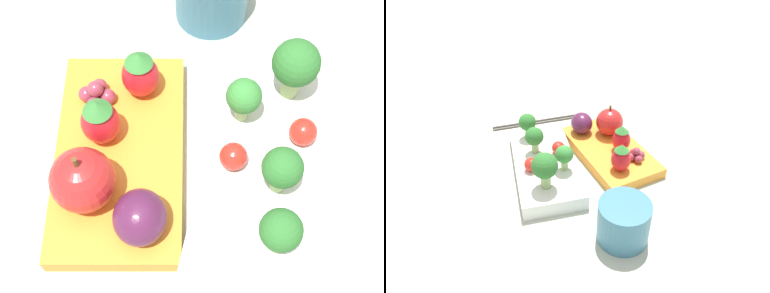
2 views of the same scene
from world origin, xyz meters
TOP-DOWN VIEW (x-y plane):
  - ground_plane at (0.00, 0.00)m, footprint 4.00×4.00m
  - bento_box_savoury at (-0.01, 0.06)m, footprint 0.23×0.12m
  - bento_box_fruit at (-0.01, -0.07)m, footprint 0.22×0.14m
  - broccoli_floret_0 at (-0.05, 0.04)m, footprint 0.03×0.03m
  - broccoli_floret_1 at (0.06, 0.07)m, footprint 0.03×0.03m
  - broccoli_floret_2 at (0.01, 0.07)m, footprint 0.03×0.03m
  - broccoli_floret_3 at (-0.09, 0.08)m, footprint 0.04×0.04m
  - cherry_tomato_0 at (-0.04, 0.09)m, footprint 0.02×0.02m
  - cherry_tomato_1 at (-0.01, 0.03)m, footprint 0.02×0.02m
  - apple at (0.04, -0.08)m, footprint 0.05×0.05m
  - strawberry_0 at (-0.02, -0.08)m, footprint 0.03×0.03m
  - strawberry_1 at (-0.07, -0.06)m, footprint 0.03×0.03m
  - plum at (0.06, -0.03)m, footprint 0.05×0.04m
  - grape_cluster at (-0.06, -0.10)m, footprint 0.03×0.03m
  - drinking_cup at (-0.19, -0.01)m, footprint 0.07×0.07m
  - chopsticks_pair at (0.15, 0.03)m, footprint 0.02×0.21m

SIDE VIEW (x-z plane):
  - ground_plane at x=0.00m, z-range 0.00..0.00m
  - chopsticks_pair at x=0.15m, z-range 0.00..0.01m
  - bento_box_fruit at x=-0.01m, z-range 0.00..0.02m
  - bento_box_savoury at x=-0.01m, z-range 0.00..0.03m
  - grape_cluster at x=-0.06m, z-range 0.02..0.04m
  - drinking_cup at x=-0.19m, z-range 0.00..0.06m
  - cherry_tomato_1 at x=-0.01m, z-range 0.03..0.05m
  - cherry_tomato_0 at x=-0.04m, z-range 0.03..0.05m
  - plum at x=0.06m, z-range 0.02..0.06m
  - strawberry_0 at x=-0.02m, z-range 0.02..0.07m
  - strawberry_1 at x=-0.07m, z-range 0.02..0.07m
  - apple at x=0.04m, z-range 0.01..0.08m
  - broccoli_floret_0 at x=-0.05m, z-range 0.03..0.08m
  - broccoli_floret_1 at x=0.06m, z-range 0.03..0.08m
  - broccoli_floret_2 at x=0.01m, z-range 0.03..0.08m
  - broccoli_floret_3 at x=-0.09m, z-range 0.04..0.10m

